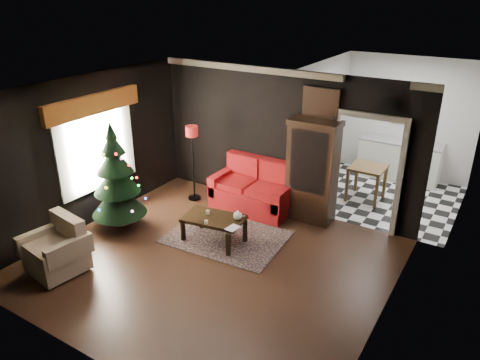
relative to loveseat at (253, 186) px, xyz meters
The scene contains 26 objects.
floor 2.15m from the loveseat, 78.96° to the right, with size 5.50×5.50×0.00m, color black.
ceiling 3.11m from the loveseat, 78.96° to the right, with size 5.50×5.50×0.00m, color white.
wall_back 1.08m from the loveseat, 48.37° to the left, with size 5.50×5.50×0.00m, color black.
wall_front 4.66m from the loveseat, 84.98° to the right, with size 5.50×5.50×0.00m, color black.
wall_left 3.25m from the loveseat, 138.90° to the right, with size 5.50×5.50×0.00m, color black.
wall_right 3.86m from the loveseat, 33.06° to the right, with size 5.50×5.50×0.00m, color black.
doorway 2.22m from the loveseat, 12.09° to the left, with size 1.10×0.10×2.10m, color #ECE2C6, non-canonical shape.
left_window 3.11m from the loveseat, 141.31° to the right, with size 0.05×1.60×1.40m, color white.
valance 3.40m from the loveseat, 140.32° to the right, with size 0.12×2.10×0.35m, color brown.
kitchen_floor 2.91m from the loveseat, 42.88° to the left, with size 3.00×3.00×0.00m, color white.
kitchen_window 4.17m from the loveseat, 58.30° to the left, with size 0.70×0.06×0.70m, color white.
rug 1.35m from the loveseat, 82.34° to the right, with size 2.06×1.50×0.01m, color #3B2636.
loveseat is the anchor object (origin of this frame).
curio_cabinet 1.25m from the loveseat, 10.83° to the left, with size 0.90×0.45×1.90m, color black, non-canonical shape.
floor_lamp 1.35m from the loveseat, 167.25° to the right, with size 0.27×0.27×1.59m, color black, non-canonical shape.
christmas_tree 2.68m from the loveseat, 131.08° to the right, with size 1.00×1.00×1.91m, color black, non-canonical shape.
armchair 3.86m from the loveseat, 113.20° to the right, with size 0.82×0.82×0.84m, color tan, non-canonical shape.
coffee_table 1.50m from the loveseat, 87.84° to the right, with size 1.04×0.63×0.47m, color black, non-canonical shape.
teapot 1.41m from the loveseat, 70.72° to the right, with size 0.18×0.18×0.17m, color beige, non-canonical shape.
cup_a 1.42m from the loveseat, 94.27° to the right, with size 0.07×0.07×0.06m, color beige.
cup_b 1.72m from the loveseat, 87.40° to the right, with size 0.06×0.06×0.05m, color silver.
book 1.70m from the loveseat, 73.81° to the right, with size 0.17×0.02×0.24m, color tan.
wall_clock 3.04m from the loveseat, ahead, with size 0.32×0.32×0.06m, color white.
painting 2.13m from the loveseat, 19.40° to the left, with size 0.62×0.05×0.52m, color #AC733B.
kitchen_counter 3.79m from the loveseat, 56.31° to the left, with size 1.80×0.60×0.90m, color white.
kitchen_table 2.45m from the loveseat, 42.51° to the left, with size 0.70×0.70×0.75m, color brown, non-canonical shape.
Camera 1 is at (3.75, -5.15, 4.22)m, focal length 33.98 mm.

